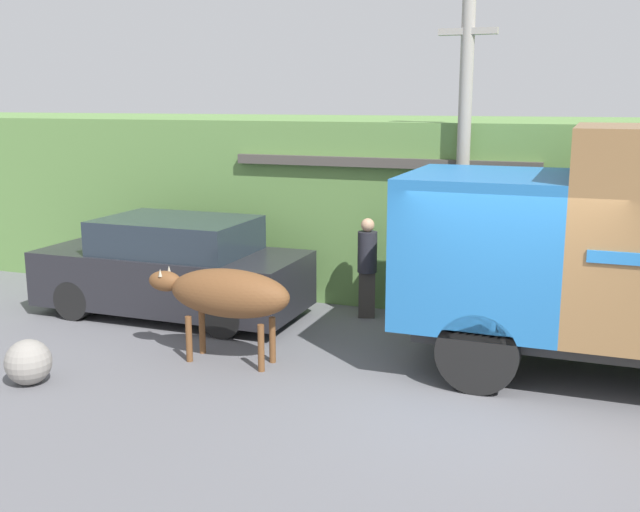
# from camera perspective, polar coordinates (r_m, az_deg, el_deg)

# --- Properties ---
(ground_plane) EXTENTS (60.00, 60.00, 0.00)m
(ground_plane) POSITION_cam_1_polar(r_m,az_deg,el_deg) (9.35, 13.48, -11.00)
(ground_plane) COLOR slate
(hillside_embankment) EXTENTS (32.00, 5.16, 3.20)m
(hillside_embankment) POSITION_cam_1_polar(r_m,az_deg,el_deg) (14.86, 16.79, 3.72)
(hillside_embankment) COLOR #608C47
(hillside_embankment) RESTS_ON ground_plane
(building_backdrop) EXTENTS (5.23, 2.70, 2.62)m
(building_backdrop) POSITION_cam_1_polar(r_m,az_deg,el_deg) (13.96, 5.99, 2.51)
(building_backdrop) COLOR #C6B793
(building_backdrop) RESTS_ON ground_plane
(brown_cow) EXTENTS (2.15, 0.67, 1.32)m
(brown_cow) POSITION_cam_1_polar(r_m,az_deg,el_deg) (10.31, -7.16, -2.87)
(brown_cow) COLOR brown
(brown_cow) RESTS_ON ground_plane
(parked_suv) EXTENTS (4.47, 1.87, 1.65)m
(parked_suv) POSITION_cam_1_polar(r_m,az_deg,el_deg) (12.74, -11.15, -0.96)
(parked_suv) COLOR #232328
(parked_suv) RESTS_ON ground_plane
(pedestrian_on_hill) EXTENTS (0.40, 0.40, 1.67)m
(pedestrian_on_hill) POSITION_cam_1_polar(r_m,az_deg,el_deg) (12.38, 3.62, -0.54)
(pedestrian_on_hill) COLOR #38332D
(pedestrian_on_hill) RESTS_ON ground_plane
(utility_pole) EXTENTS (0.90, 0.21, 5.22)m
(utility_pole) POSITION_cam_1_polar(r_m,az_deg,el_deg) (12.13, 10.86, 7.66)
(utility_pole) COLOR #9E998E
(utility_pole) RESTS_ON ground_plane
(roadside_rock) EXTENTS (0.59, 0.59, 0.59)m
(roadside_rock) POSITION_cam_1_polar(r_m,az_deg,el_deg) (10.33, -21.34, -7.54)
(roadside_rock) COLOR gray
(roadside_rock) RESTS_ON ground_plane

